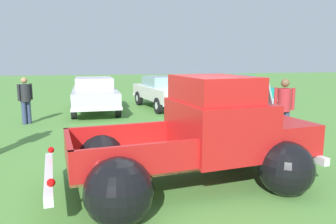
{
  "coord_description": "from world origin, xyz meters",
  "views": [
    {
      "loc": [
        -1.41,
        -5.19,
        2.22
      ],
      "look_at": [
        0.0,
        1.37,
        1.09
      ],
      "focal_mm": 33.92,
      "sensor_mm": 36.0,
      "label": 1
    }
  ],
  "objects_px": {
    "vintage_pickup_truck": "(204,141)",
    "show_car_0": "(95,93)",
    "show_car_1": "(164,91)",
    "spectator_2": "(25,98)",
    "show_car_2": "(231,88)",
    "spectator_1": "(284,106)"
  },
  "relations": [
    {
      "from": "vintage_pickup_truck",
      "to": "show_car_0",
      "type": "xyz_separation_m",
      "value": [
        -2.03,
        8.39,
        0.03
      ]
    },
    {
      "from": "spectator_1",
      "to": "vintage_pickup_truck",
      "type": "bearing_deg",
      "value": 158.0
    },
    {
      "from": "vintage_pickup_truck",
      "to": "spectator_1",
      "type": "relative_size",
      "value": 2.86
    },
    {
      "from": "vintage_pickup_truck",
      "to": "show_car_1",
      "type": "bearing_deg",
      "value": 75.27
    },
    {
      "from": "vintage_pickup_truck",
      "to": "spectator_1",
      "type": "xyz_separation_m",
      "value": [
        3.02,
        2.33,
        0.21
      ]
    },
    {
      "from": "vintage_pickup_truck",
      "to": "show_car_1",
      "type": "distance_m",
      "value": 8.82
    },
    {
      "from": "vintage_pickup_truck",
      "to": "show_car_2",
      "type": "distance_m",
      "value": 10.22
    },
    {
      "from": "vintage_pickup_truck",
      "to": "show_car_2",
      "type": "bearing_deg",
      "value": 56.27
    },
    {
      "from": "spectator_1",
      "to": "spectator_2",
      "type": "bearing_deg",
      "value": 92.27
    },
    {
      "from": "show_car_1",
      "to": "spectator_2",
      "type": "relative_size",
      "value": 2.75
    },
    {
      "from": "show_car_0",
      "to": "show_car_1",
      "type": "bearing_deg",
      "value": 94.24
    },
    {
      "from": "vintage_pickup_truck",
      "to": "spectator_1",
      "type": "distance_m",
      "value": 3.82
    },
    {
      "from": "show_car_0",
      "to": "show_car_1",
      "type": "height_order",
      "value": "same"
    },
    {
      "from": "show_car_1",
      "to": "spectator_2",
      "type": "distance_m",
      "value": 5.9
    },
    {
      "from": "show_car_0",
      "to": "spectator_2",
      "type": "xyz_separation_m",
      "value": [
        -2.26,
        -2.17,
        0.12
      ]
    },
    {
      "from": "show_car_1",
      "to": "spectator_1",
      "type": "distance_m",
      "value": 6.72
    },
    {
      "from": "spectator_1",
      "to": "spectator_2",
      "type": "xyz_separation_m",
      "value": [
        -7.31,
        3.89,
        -0.06
      ]
    },
    {
      "from": "show_car_1",
      "to": "show_car_2",
      "type": "relative_size",
      "value": 0.92
    },
    {
      "from": "show_car_2",
      "to": "spectator_1",
      "type": "xyz_separation_m",
      "value": [
        -1.43,
        -6.87,
        0.18
      ]
    },
    {
      "from": "show_car_2",
      "to": "spectator_2",
      "type": "bearing_deg",
      "value": -77.81
    },
    {
      "from": "show_car_1",
      "to": "show_car_0",
      "type": "bearing_deg",
      "value": -93.89
    },
    {
      "from": "spectator_1",
      "to": "spectator_2",
      "type": "distance_m",
      "value": 8.28
    }
  ]
}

